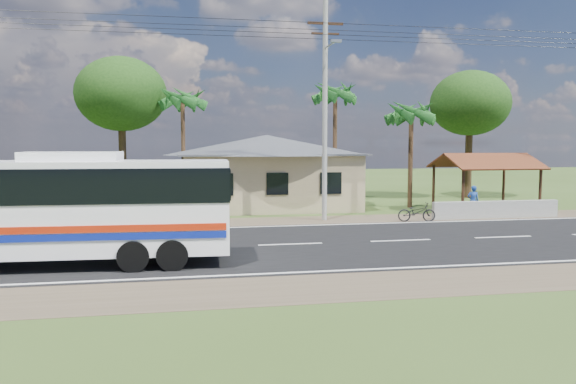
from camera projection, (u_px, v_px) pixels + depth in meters
name	position (u px, v px, depth m)	size (l,w,h in m)	color
ground	(290.00, 245.00, 21.62)	(120.00, 120.00, 0.00)	#324719
road	(290.00, 244.00, 21.62)	(120.00, 16.00, 0.03)	black
house	(267.00, 164.00, 34.30)	(12.40, 10.00, 5.00)	tan
waiting_shed	(485.00, 164.00, 32.08)	(5.20, 4.48, 3.35)	#351F13
concrete_barrier	(496.00, 209.00, 29.26)	(7.00, 0.30, 0.90)	#9E9E99
utility_poles	(319.00, 106.00, 27.96)	(32.80, 2.22, 11.00)	#9E9E99
palm_near	(411.00, 113.00, 33.63)	(2.80, 2.80, 6.70)	#47301E
palm_mid	(335.00, 94.00, 37.27)	(2.80, 2.80, 8.20)	#47301E
palm_far	(182.00, 100.00, 35.98)	(2.80, 2.80, 7.70)	#47301E
tree_behind_house	(121.00, 95.00, 37.16)	(6.00, 6.00, 9.61)	#47301E
tree_behind_shed	(470.00, 104.00, 39.63)	(5.60, 5.60, 9.02)	#47301E
coach_bus	(42.00, 202.00, 17.57)	(11.82, 3.03, 3.64)	white
motorcycle	(417.00, 212.00, 27.88)	(0.65, 1.86, 0.98)	black
person	(473.00, 201.00, 29.97)	(0.60, 0.39, 1.65)	navy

